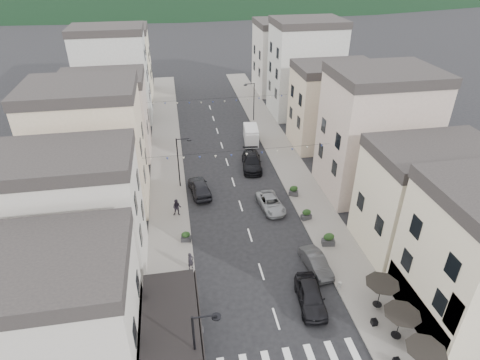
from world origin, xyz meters
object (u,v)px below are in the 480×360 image
at_px(parked_car_a, 311,296).
at_px(parked_car_c, 271,203).
at_px(parked_car_b, 316,263).
at_px(delivery_van, 251,134).
at_px(parked_car_e, 200,187).
at_px(parked_car_d, 252,162).
at_px(pedestrian_b, 177,208).
at_px(pedestrian_a, 191,261).

distance_m(parked_car_a, parked_car_c, 13.05).
distance_m(parked_car_a, parked_car_b, 3.94).
bearing_deg(delivery_van, parked_car_e, -116.62).
bearing_deg(parked_car_d, delivery_van, 86.51).
distance_m(parked_car_d, pedestrian_b, 12.87).
bearing_deg(pedestrian_a, parked_car_a, -65.28).
relative_size(parked_car_a, pedestrian_a, 2.85).
xyz_separation_m(parked_car_d, pedestrian_a, (-8.60, -16.83, 0.13)).
height_order(parked_car_d, delivery_van, delivery_van).
bearing_deg(parked_car_e, pedestrian_a, 73.99).
xyz_separation_m(parked_car_b, parked_car_e, (-8.64, 13.62, 0.15)).
bearing_deg(pedestrian_b, parked_car_e, 66.30).
height_order(parked_car_b, parked_car_c, parked_car_b).
distance_m(parked_car_e, pedestrian_b, 4.62).
relative_size(parked_car_d, pedestrian_a, 3.40).
relative_size(parked_car_b, parked_car_e, 0.84).
bearing_deg(pedestrian_a, parked_car_c, 7.42).
bearing_deg(parked_car_c, pedestrian_b, 172.34).
bearing_deg(parked_car_c, parked_car_d, 85.31).
xyz_separation_m(parked_car_a, parked_car_c, (0.08, 13.05, -0.15)).
height_order(parked_car_b, pedestrian_a, pedestrian_a).
bearing_deg(parked_car_d, pedestrian_a, -109.99).
xyz_separation_m(delivery_van, pedestrian_a, (-9.99, -24.29, -0.14)).
xyz_separation_m(parked_car_b, delivery_van, (-0.41, 26.03, 0.41)).
height_order(pedestrian_a, pedestrian_b, pedestrian_b).
height_order(parked_car_d, pedestrian_b, pedestrian_b).
xyz_separation_m(parked_car_d, delivery_van, (1.39, 7.46, 0.27)).
bearing_deg(pedestrian_b, parked_car_a, -44.20).
relative_size(parked_car_a, parked_car_d, 0.84).
height_order(parked_car_b, delivery_van, delivery_van).
height_order(parked_car_e, pedestrian_b, pedestrian_b).
bearing_deg(parked_car_a, parked_car_e, 117.79).
xyz_separation_m(parked_car_c, delivery_van, (1.20, 16.53, 0.44)).
bearing_deg(parked_car_e, parked_car_b, 114.81).
bearing_deg(parked_car_d, parked_car_c, -81.72).
distance_m(parked_car_d, delivery_van, 7.59).
relative_size(parked_car_c, pedestrian_a, 2.82).
bearing_deg(pedestrian_a, pedestrian_b, 61.77).
bearing_deg(pedestrian_a, delivery_van, 33.62).
xyz_separation_m(parked_car_a, delivery_van, (1.28, 29.58, 0.29)).
distance_m(parked_car_b, parked_car_e, 16.13).
bearing_deg(delivery_van, pedestrian_a, -105.43).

